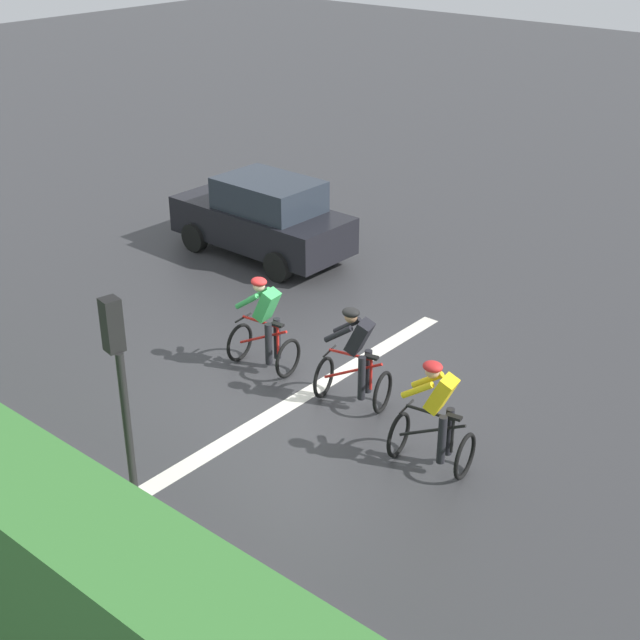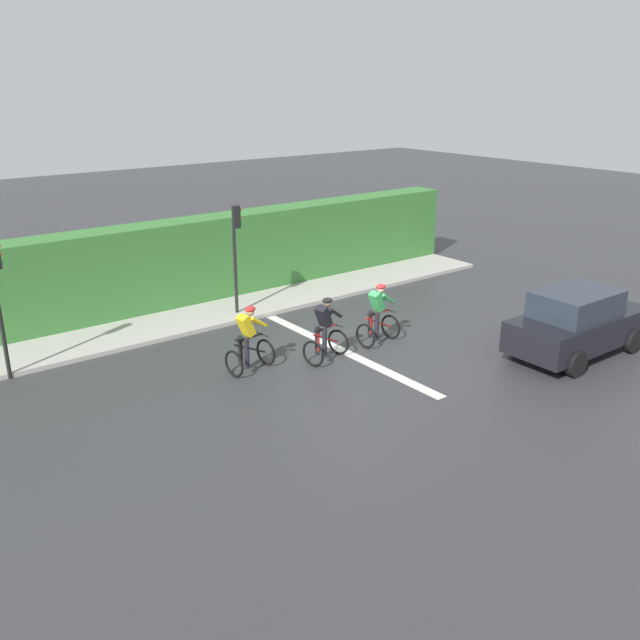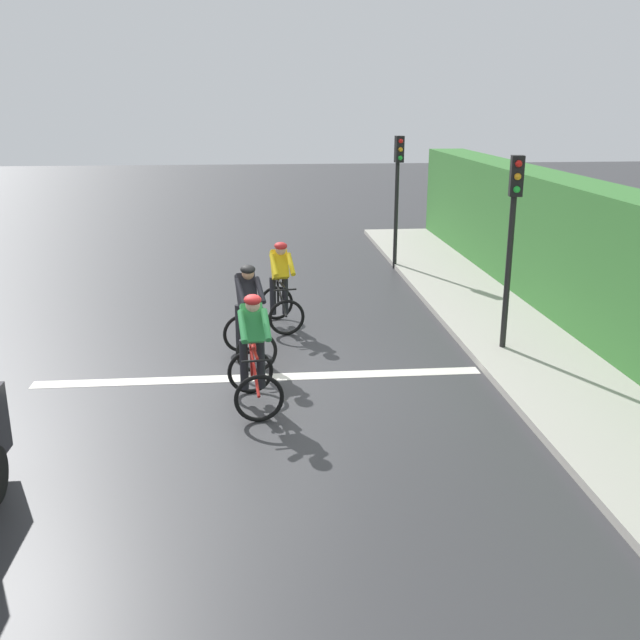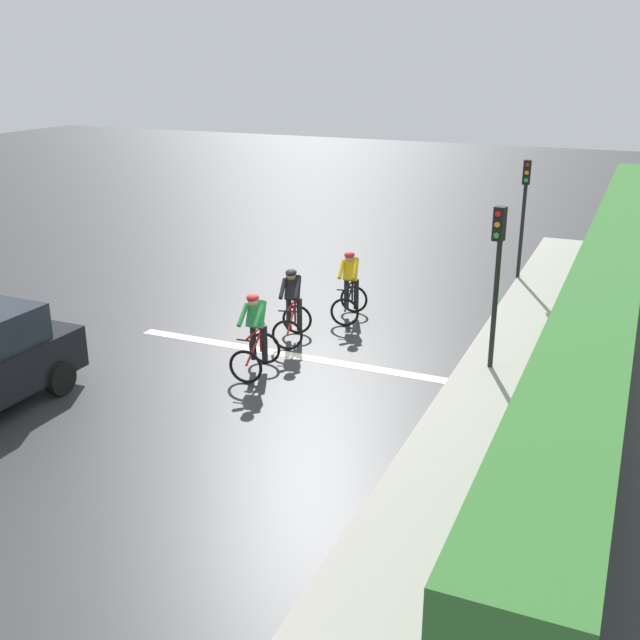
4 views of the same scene
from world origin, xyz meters
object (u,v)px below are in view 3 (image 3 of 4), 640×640
Objects in this scene: cyclist_mid at (253,353)px; traffic_light_near_crossing at (512,225)px; cyclist_lead at (280,286)px; traffic_light_far_junction at (398,182)px; cyclist_second at (248,315)px.

traffic_light_near_crossing is (4.24, 1.80, 1.43)m from cyclist_mid.
traffic_light_far_junction reaches higher than cyclist_lead.
cyclist_second is 4.55m from traffic_light_near_crossing.
cyclist_lead is at bearing -123.55° from traffic_light_far_junction.
traffic_light_far_junction is at bearing 56.45° from cyclist_lead.
traffic_light_far_junction reaches higher than cyclist_mid.
traffic_light_far_junction is (3.66, 8.47, 1.43)m from cyclist_mid.
traffic_light_near_crossing is at bearing -27.52° from cyclist_lead.
cyclist_mid is at bearing -87.42° from cyclist_second.
traffic_light_near_crossing is at bearing 23.00° from cyclist_mid.
traffic_light_near_crossing reaches higher than cyclist_lead.
traffic_light_near_crossing reaches higher than cyclist_second.
cyclist_second is at bearing -119.51° from traffic_light_far_junction.
traffic_light_near_crossing and traffic_light_far_junction have the same top height.
traffic_light_far_junction is at bearing 60.49° from cyclist_second.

